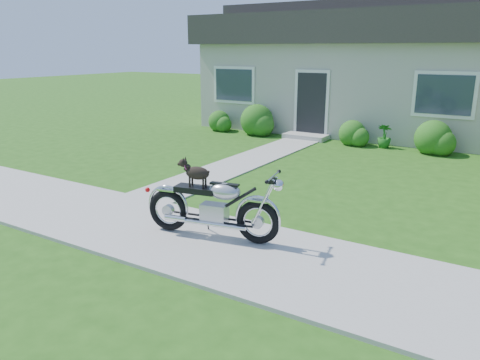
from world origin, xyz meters
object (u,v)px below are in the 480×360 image
Objects in this scene: house at (385,69)px; potted_plant_right at (384,136)px; motorcycle_with_dog at (213,205)px; potted_plant_left at (261,123)px.

house reaches higher than potted_plant_right.
house is at bearing 82.45° from motorcycle_with_dog.
house is 4.03m from potted_plant_right.
motorcycle_with_dog reaches higher than potted_plant_left.
potted_plant_left is 9.24m from motorcycle_with_dog.
motorcycle_with_dog is at bearing -65.06° from potted_plant_left.
potted_plant_left is 4.21m from potted_plant_right.
house is 15.40× the size of potted_plant_left.
house is 5.71× the size of motorcycle_with_dog.
house is 17.76× the size of potted_plant_right.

